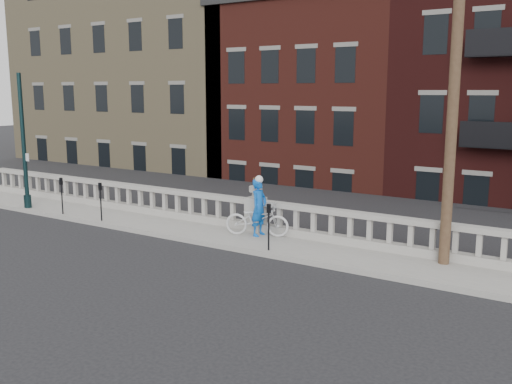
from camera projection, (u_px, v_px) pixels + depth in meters
ground at (177, 265)px, 15.55m from camera, size 120.00×120.00×0.00m
sidewalk at (239, 238)px, 18.02m from camera, size 32.00×2.20×0.15m
balustrade at (256, 216)px, 18.71m from camera, size 28.00×0.34×1.03m
planter_pedestal at (256, 210)px, 18.67m from camera, size 0.55×0.55×1.76m
lower_level at (438, 125)px, 33.84m from camera, size 80.00×44.00×20.80m
utility_pole at (455, 69)px, 14.29m from camera, size 1.60×0.28×10.00m
streetlight_pole at (24, 155)px, 22.02m from camera, size 0.40×0.28×5.20m
parking_meter_a at (62, 191)px, 21.12m from camera, size 0.10×0.09×1.36m
parking_meter_b at (101, 197)px, 20.01m from camera, size 0.10×0.09×1.36m
parking_meter_c at (269, 222)px, 16.30m from camera, size 0.10×0.09×1.36m
bicycle at (257, 219)px, 17.99m from camera, size 2.15×1.36×1.07m
cyclist at (259, 207)px, 17.96m from camera, size 0.44×0.67×1.82m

